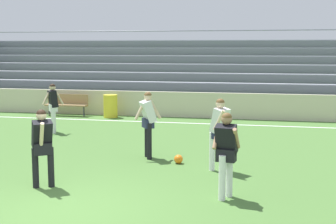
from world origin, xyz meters
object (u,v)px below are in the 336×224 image
player_white_deep_cover (220,128)px  soccer_ball (178,159)px  bench_near_bin (67,103)px  player_dark_challenging (42,142)px  bleacher_stand (187,72)px  trash_bin (110,106)px  player_dark_overlapping (226,148)px  player_dark_wide_left (53,104)px  player_white_dropping_back (148,119)px

player_white_deep_cover → soccer_ball: size_ratio=7.69×
bench_near_bin → player_dark_challenging: player_dark_challenging is taller
bleacher_stand → trash_bin: bearing=-117.1°
player_white_deep_cover → player_dark_overlapping: 2.05m
player_dark_wide_left → bleacher_stand: bearing=69.7°
bench_near_bin → soccer_ball: (6.16, -7.22, -0.44)m
player_white_dropping_back → player_dark_challenging: bearing=-115.8°
player_white_dropping_back → bench_near_bin: bearing=127.9°
player_dark_challenging → soccer_ball: 3.56m
player_dark_wide_left → player_white_deep_cover: bearing=-32.7°
player_dark_overlapping → player_white_deep_cover: bearing=99.2°
trash_bin → bench_near_bin: bearing=176.6°
bench_near_bin → trash_bin: (1.96, -0.11, -0.08)m
trash_bin → player_dark_challenging: player_dark_challenging is taller
trash_bin → player_dark_wide_left: size_ratio=0.57×
bench_near_bin → player_white_dropping_back: player_white_dropping_back is taller
trash_bin → player_dark_challenging: (1.88, -9.65, 0.48)m
bleacher_stand → player_white_deep_cover: 12.53m
player_dark_challenging → soccer_ball: player_dark_challenging is taller
bench_near_bin → player_dark_wide_left: (1.24, -3.86, 0.43)m
player_white_dropping_back → player_dark_challenging: player_white_dropping_back is taller
bleacher_stand → soccer_ball: (1.85, -11.69, -1.57)m
bench_near_bin → player_white_dropping_back: 8.62m
player_dark_overlapping → player_dark_challenging: bearing=-179.2°
player_dark_challenging → player_dark_overlapping: size_ratio=0.98×
player_white_deep_cover → player_dark_wide_left: size_ratio=1.02×
player_white_deep_cover → soccer_ball: bearing=155.7°
player_white_deep_cover → player_dark_overlapping: player_white_deep_cover is taller
trash_bin → bleacher_stand: bearing=62.9°
player_dark_wide_left → player_dark_overlapping: size_ratio=1.00×
trash_bin → player_white_dropping_back: player_white_dropping_back is taller
player_dark_wide_left → soccer_ball: (4.93, -3.36, -0.87)m
bleacher_stand → player_dark_overlapping: bleacher_stand is taller
player_dark_wide_left → soccer_ball: 6.03m
bench_near_bin → player_dark_overlapping: bearing=-52.1°
bleacher_stand → player_dark_overlapping: 14.57m
player_white_dropping_back → player_dark_wide_left: (-4.04, 2.93, -0.05)m
bleacher_stand → player_white_dropping_back: size_ratio=13.83×
bleacher_stand → trash_bin: (-2.35, -4.59, -1.21)m
player_dark_wide_left → player_white_dropping_back: bearing=-36.0°
player_white_dropping_back → soccer_ball: 1.35m
bleacher_stand → soccer_ball: bleacher_stand is taller
trash_bin → player_white_dropping_back: bearing=-63.6°
bleacher_stand → player_dark_wide_left: size_ratio=14.44×
player_dark_wide_left → soccer_ball: bearing=-34.3°
bench_near_bin → player_dark_wide_left: 4.07m
bleacher_stand → bench_near_bin: size_ratio=13.24×
player_white_dropping_back → trash_bin: bearing=116.4°
bench_near_bin → bleacher_stand: bearing=46.1°
player_white_deep_cover → player_dark_wide_left: (-5.99, 3.84, -0.03)m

